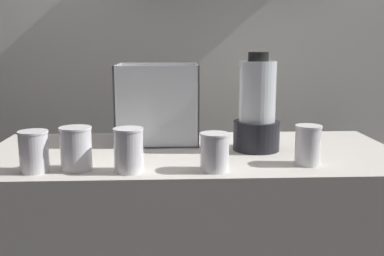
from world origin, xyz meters
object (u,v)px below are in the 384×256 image
(blender_pitcher, at_px, (257,110))
(juice_cup_carrot_right, at_px, (215,154))
(carrot_display_bin, at_px, (160,117))
(juice_cup_carrot_far_right, at_px, (308,148))
(juice_cup_beet_left, at_px, (76,151))
(juice_cup_mango_middle, at_px, (129,152))
(juice_cup_carrot_far_left, at_px, (34,154))

(blender_pitcher, relative_size, juice_cup_carrot_right, 3.01)
(carrot_display_bin, distance_m, juice_cup_carrot_far_right, 0.58)
(carrot_display_bin, distance_m, juice_cup_beet_left, 0.45)
(carrot_display_bin, relative_size, juice_cup_mango_middle, 2.32)
(juice_cup_beet_left, bearing_deg, juice_cup_carrot_right, -4.39)
(juice_cup_mango_middle, bearing_deg, blender_pitcher, 31.08)
(juice_cup_beet_left, xyz_separation_m, juice_cup_carrot_far_right, (0.69, 0.02, -0.00))
(blender_pitcher, bearing_deg, juice_cup_beet_left, -158.80)
(juice_cup_mango_middle, bearing_deg, juice_cup_beet_left, 169.28)
(carrot_display_bin, bearing_deg, juice_cup_carrot_far_left, -131.49)
(carrot_display_bin, height_order, juice_cup_carrot_far_left, carrot_display_bin)
(carrot_display_bin, relative_size, blender_pitcher, 0.89)
(juice_cup_mango_middle, height_order, juice_cup_carrot_far_right, juice_cup_mango_middle)
(carrot_display_bin, height_order, blender_pitcher, blender_pitcher)
(juice_cup_carrot_far_left, height_order, juice_cup_carrot_far_right, juice_cup_carrot_far_right)
(carrot_display_bin, height_order, juice_cup_carrot_far_right, carrot_display_bin)
(juice_cup_beet_left, relative_size, juice_cup_mango_middle, 0.99)
(juice_cup_carrot_far_right, bearing_deg, juice_cup_mango_middle, -174.28)
(blender_pitcher, bearing_deg, juice_cup_carrot_right, -123.77)
(juice_cup_carrot_far_left, xyz_separation_m, juice_cup_mango_middle, (0.27, -0.01, 0.00))
(juice_cup_mango_middle, bearing_deg, juice_cup_carrot_far_left, 177.13)
(juice_cup_carrot_right, xyz_separation_m, juice_cup_carrot_far_right, (0.29, 0.05, 0.00))
(carrot_display_bin, bearing_deg, juice_cup_carrot_far_right, -38.23)
(carrot_display_bin, bearing_deg, juice_cup_mango_middle, -101.16)
(blender_pitcher, bearing_deg, juice_cup_carrot_far_right, -58.46)
(juice_cup_mango_middle, xyz_separation_m, juice_cup_carrot_right, (0.25, -0.00, -0.01))
(blender_pitcher, height_order, juice_cup_carrot_far_left, blender_pitcher)
(blender_pitcher, bearing_deg, juice_cup_carrot_far_left, -160.97)
(blender_pitcher, bearing_deg, carrot_display_bin, 154.19)
(juice_cup_carrot_far_left, xyz_separation_m, juice_cup_carrot_right, (0.51, -0.02, -0.00))
(juice_cup_beet_left, relative_size, juice_cup_carrot_far_right, 1.05)
(juice_cup_carrot_far_left, relative_size, juice_cup_beet_left, 0.94)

